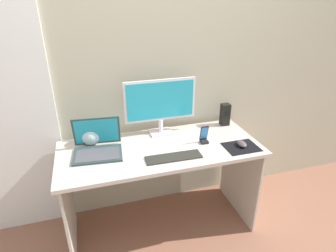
# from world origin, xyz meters

# --- Properties ---
(ground_plane) EXTENTS (8.00, 8.00, 0.00)m
(ground_plane) POSITION_xyz_m (0.00, 0.00, 0.00)
(ground_plane) COLOR #8A5944
(wall_back) EXTENTS (6.00, 0.04, 2.50)m
(wall_back) POSITION_xyz_m (0.00, 0.38, 1.25)
(wall_back) COLOR #B3AE94
(wall_back) RESTS_ON ground_plane
(desk) EXTENTS (1.49, 0.64, 0.76)m
(desk) POSITION_xyz_m (0.00, 0.00, 0.60)
(desk) COLOR beige
(desk) RESTS_ON ground_plane
(monitor) EXTENTS (0.57, 0.14, 0.45)m
(monitor) POSITION_xyz_m (0.07, 0.23, 1.02)
(monitor) COLOR silver
(monitor) RESTS_ON desk
(speaker_right) EXTENTS (0.07, 0.07, 0.19)m
(speaker_right) POSITION_xyz_m (0.64, 0.23, 0.85)
(speaker_right) COLOR black
(speaker_right) RESTS_ON desk
(laptop) EXTENTS (0.36, 0.31, 0.24)m
(laptop) POSITION_xyz_m (-0.45, 0.06, 0.81)
(laptop) COLOR #2C3F40
(laptop) RESTS_ON desk
(fishbowl) EXTENTS (0.16, 0.16, 0.16)m
(fishbowl) POSITION_xyz_m (-0.48, 0.21, 0.84)
(fishbowl) COLOR silver
(fishbowl) RESTS_ON desk
(keyboard_external) EXTENTS (0.40, 0.12, 0.01)m
(keyboard_external) POSITION_xyz_m (0.05, -0.17, 0.76)
(keyboard_external) COLOR #2B2823
(keyboard_external) RESTS_ON desk
(mousepad) EXTENTS (0.25, 0.20, 0.00)m
(mousepad) POSITION_xyz_m (0.58, -0.17, 0.76)
(mousepad) COLOR black
(mousepad) RESTS_ON desk
(mouse) EXTENTS (0.07, 0.10, 0.04)m
(mouse) POSITION_xyz_m (0.59, -0.16, 0.78)
(mouse) COLOR #51464E
(mouse) RESTS_ON mousepad
(phone_in_dock) EXTENTS (0.06, 0.06, 0.14)m
(phone_in_dock) POSITION_xyz_m (0.34, -0.02, 0.81)
(phone_in_dock) COLOR black
(phone_in_dock) RESTS_ON desk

